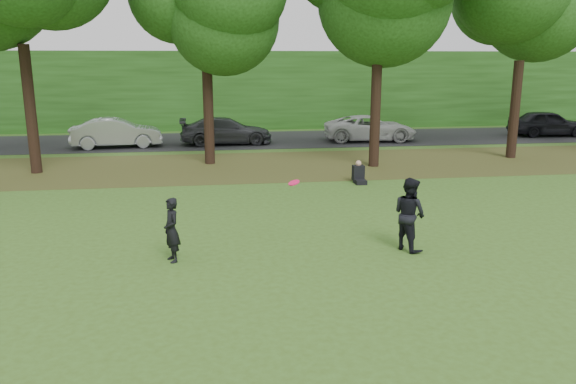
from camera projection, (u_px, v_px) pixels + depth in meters
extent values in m
plane|color=#375219|center=(357.00, 279.00, 11.86)|extent=(120.00, 120.00, 0.00)
cube|color=#433318|center=(280.00, 165.00, 24.38)|extent=(60.00, 7.00, 0.01)
cube|color=black|center=(262.00, 140.00, 32.09)|extent=(70.00, 7.00, 0.02)
cube|color=#1E4213|center=(253.00, 90.00, 37.29)|extent=(70.00, 3.00, 5.00)
imported|color=black|center=(172.00, 230.00, 12.73)|extent=(0.54, 0.64, 1.49)
imported|color=black|center=(409.00, 214.00, 13.50)|extent=(0.98, 1.07, 1.79)
imported|color=#ADAFB5|center=(116.00, 133.00, 29.13)|extent=(4.77, 2.15, 1.52)
imported|color=#3B3C42|center=(226.00, 131.00, 30.26)|extent=(4.95, 2.12, 1.42)
imported|color=silver|center=(370.00, 128.00, 31.44)|extent=(5.28, 2.75, 1.42)
imported|color=black|center=(548.00, 123.00, 33.43)|extent=(4.59, 2.16, 1.52)
cylinder|color=#FF155B|center=(294.00, 183.00, 13.03)|extent=(0.34, 0.35, 0.15)
cube|color=black|center=(360.00, 182.00, 20.83)|extent=(0.41, 0.57, 0.16)
cube|color=black|center=(358.00, 173.00, 21.04)|extent=(0.42, 0.35, 0.56)
sphere|color=tan|center=(358.00, 163.00, 20.95)|extent=(0.22, 0.22, 0.22)
cylinder|color=black|center=(30.00, 110.00, 22.25)|extent=(0.44, 0.44, 5.08)
cylinder|color=black|center=(209.00, 117.00, 24.37)|extent=(0.44, 0.44, 4.12)
sphere|color=#1E4213|center=(205.00, 1.00, 23.25)|extent=(5.80, 5.80, 5.80)
cylinder|color=black|center=(375.00, 112.00, 23.72)|extent=(0.44, 0.44, 4.62)
cylinder|color=black|center=(515.00, 110.00, 25.84)|extent=(0.44, 0.44, 4.45)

